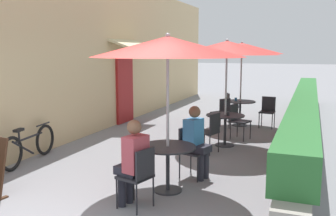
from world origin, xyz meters
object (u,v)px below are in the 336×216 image
object	(u,v)px
cafe_chair_near_left	(139,173)
patio_table_far	(240,107)
patio_table_near	(168,157)
cafe_chair_far_right	(231,104)
cafe_chair_near_right	(190,148)
patio_umbrella_far	(242,48)
cafe_chair_mid_left	(210,130)
cafe_chair_mid_right	(238,118)
bicycle_leaning	(29,145)
patio_umbrella_near	(168,47)
cafe_chair_far_back	(222,111)
seated_patron_near_right	(196,139)
patio_table_mid	(225,122)
patio_umbrella_mid	(227,48)
coffee_cup_far	(236,99)
seated_patron_near_left	(133,160)
cafe_chair_far_left	(268,109)
coffee_cup_mid	(228,114)

from	to	relation	value
cafe_chair_near_left	patio_table_far	bearing A→B (deg)	12.57
patio_table_near	cafe_chair_far_right	world-z (taller)	cafe_chair_far_right
cafe_chair_near_right	patio_umbrella_far	xyz separation A→B (m)	(-0.01, 4.79, 1.71)
cafe_chair_mid_left	cafe_chair_mid_right	world-z (taller)	same
cafe_chair_far_right	bicycle_leaning	size ratio (longest dim) A/B	0.50
bicycle_leaning	patio_umbrella_near	bearing A→B (deg)	-15.69
cafe_chair_far_back	seated_patron_near_right	bearing A→B (deg)	-138.81
cafe_chair_mid_left	cafe_chair_far_back	bearing A→B (deg)	24.11
patio_table_mid	cafe_chair_far_back	xyz separation A→B (m)	(-0.48, 1.77, -0.03)
patio_umbrella_mid	cafe_chair_far_back	distance (m)	2.51
patio_umbrella_near	patio_table_far	xyz separation A→B (m)	(0.11, 5.56, -1.68)
cafe_chair_near_right	patio_table_far	world-z (taller)	cafe_chair_near_right
cafe_chair_far_back	patio_umbrella_mid	bearing A→B (deg)	-130.56
cafe_chair_near_left	cafe_chair_mid_right	size ratio (longest dim) A/B	1.00
cafe_chair_near_right	bicycle_leaning	world-z (taller)	cafe_chair_near_right
cafe_chair_near_left	cafe_chair_mid_right	world-z (taller)	same
coffee_cup_far	cafe_chair_mid_right	bearing A→B (deg)	-77.17
patio_umbrella_near	cafe_chair_far_back	world-z (taller)	patio_umbrella_near
cafe_chair_mid_right	patio_umbrella_far	world-z (taller)	patio_umbrella_far
patio_table_mid	bicycle_leaning	size ratio (longest dim) A/B	0.50
patio_umbrella_mid	coffee_cup_far	bearing A→B (deg)	95.55
cafe_chair_near_right	coffee_cup_far	bearing A→B (deg)	-163.54
cafe_chair_near_right	bicycle_leaning	bearing A→B (deg)	-69.34
seated_patron_near_right	cafe_chair_far_back	bearing A→B (deg)	-158.49
seated_patron_near_left	cafe_chair_mid_left	world-z (taller)	seated_patron_near_left
patio_umbrella_near	seated_patron_near_left	size ratio (longest dim) A/B	1.95
seated_patron_near_right	cafe_chair_far_left	xyz separation A→B (m)	(0.66, 4.83, -0.17)
patio_umbrella_near	coffee_cup_far	distance (m)	5.77
cafe_chair_near_right	coffee_cup_far	size ratio (longest dim) A/B	9.67
cafe_chair_far_right	cafe_chair_far_back	xyz separation A→B (m)	(0.03, -1.35, 0.00)
seated_patron_near_right	coffee_cup_far	bearing A→B (deg)	-162.27
patio_table_near	cafe_chair_far_left	distance (m)	5.64
patio_table_mid	coffee_cup_mid	distance (m)	0.24
cafe_chair_mid_left	patio_table_far	xyz separation A→B (m)	(0.05, 3.22, 0.03)
cafe_chair_mid_right	coffee_cup_far	world-z (taller)	cafe_chair_mid_right
cafe_chair_mid_right	cafe_chair_far_back	bearing A→B (deg)	-131.31
patio_umbrella_far	cafe_chair_far_back	world-z (taller)	patio_umbrella_far
coffee_cup_mid	cafe_chair_far_back	distance (m)	1.95
coffee_cup_mid	cafe_chair_mid_left	bearing A→B (deg)	-108.34
patio_umbrella_near	coffee_cup_mid	world-z (taller)	patio_umbrella_near
cafe_chair_near_left	cafe_chair_far_left	xyz separation A→B (m)	(1.01, 6.34, 0.00)
patio_table_mid	patio_table_far	distance (m)	2.46
patio_table_near	patio_umbrella_near	distance (m)	1.68
patio_umbrella_far	bicycle_leaning	bearing A→B (deg)	-121.86
seated_patron_near_right	cafe_chair_mid_right	world-z (taller)	seated_patron_near_right
seated_patron_near_right	cafe_chair_far_right	size ratio (longest dim) A/B	1.44
seated_patron_near_left	patio_umbrella_mid	distance (m)	4.16
patio_table_far	cafe_chair_far_right	bearing A→B (deg)	121.28
cafe_chair_far_back	coffee_cup_far	bearing A→B (deg)	15.95
cafe_chair_near_right	patio_umbrella_mid	world-z (taller)	patio_umbrella_mid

